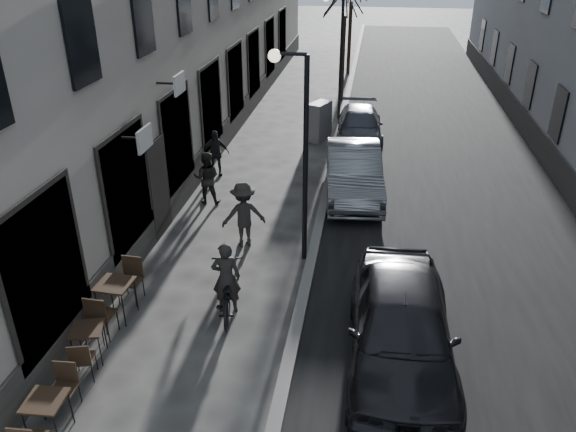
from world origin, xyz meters
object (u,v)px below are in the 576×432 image
(bistro_set_a, at_px, (48,413))
(bicycle, at_px, (227,290))
(pedestrian_near, at_px, (207,178))
(pedestrian_mid, at_px, (244,214))
(car_mid, at_px, (353,171))
(car_near, at_px, (401,327))
(bistro_set_c, at_px, (116,296))
(bistro_set_b, at_px, (89,340))
(car_far, at_px, (360,126))
(pedestrian_far, at_px, (215,153))
(streetlamp_near, at_px, (298,137))
(streetlamp_far, at_px, (337,44))
(utility_cabinet, at_px, (319,122))

(bistro_set_a, relative_size, bicycle, 0.77)
(pedestrian_near, distance_m, pedestrian_mid, 2.88)
(car_mid, bearing_deg, pedestrian_mid, -131.65)
(car_near, distance_m, car_mid, 7.66)
(bistro_set_a, xyz_separation_m, bistro_set_c, (-0.22, 3.12, 0.07))
(bistro_set_b, height_order, car_far, car_far)
(car_mid, xyz_separation_m, car_far, (0.00, 5.10, -0.15))
(bistro_set_a, bearing_deg, pedestrian_far, 88.34)
(bicycle, xyz_separation_m, pedestrian_mid, (-0.27, 2.86, 0.36))
(bistro_set_b, relative_size, car_far, 0.35)
(car_near, height_order, car_far, car_near)
(bistro_set_b, distance_m, car_near, 5.86)
(streetlamp_near, relative_size, bistro_set_c, 2.97)
(pedestrian_near, bearing_deg, bistro_set_a, 83.82)
(bistro_set_a, relative_size, pedestrian_far, 0.96)
(streetlamp_far, height_order, car_mid, streetlamp_far)
(bistro_set_b, bearing_deg, streetlamp_far, 63.13)
(streetlamp_near, bearing_deg, pedestrian_mid, 162.35)
(utility_cabinet, height_order, pedestrian_mid, pedestrian_mid)
(utility_cabinet, bearing_deg, pedestrian_mid, -73.18)
(streetlamp_near, height_order, car_mid, streetlamp_near)
(bistro_set_a, xyz_separation_m, bistro_set_b, (-0.20, 1.81, -0.02))
(bistro_set_a, distance_m, car_mid, 11.06)
(bistro_set_a, bearing_deg, bicycle, 58.57)
(car_near, relative_size, car_far, 1.14)
(bistro_set_b, xyz_separation_m, car_far, (4.56, 13.45, 0.18))
(bistro_set_c, relative_size, bicycle, 0.88)
(bistro_set_a, xyz_separation_m, car_far, (4.35, 15.26, 0.16))
(bicycle, height_order, pedestrian_mid, pedestrian_mid)
(pedestrian_mid, bearing_deg, utility_cabinet, -119.22)
(car_mid, bearing_deg, bicycle, -115.59)
(car_far, bearing_deg, pedestrian_mid, -109.95)
(pedestrian_near, height_order, car_near, car_near)
(streetlamp_far, bearing_deg, car_near, -81.17)
(bicycle, relative_size, pedestrian_near, 1.22)
(bicycle, distance_m, car_mid, 6.89)
(bicycle, relative_size, pedestrian_mid, 1.11)
(bicycle, bearing_deg, car_mid, -121.08)
(pedestrian_near, bearing_deg, utility_cabinet, -119.63)
(streetlamp_near, bearing_deg, bistro_set_a, -117.57)
(bistro_set_b, height_order, pedestrian_far, pedestrian_far)
(bistro_set_c, height_order, pedestrian_mid, pedestrian_mid)
(streetlamp_near, relative_size, bicycle, 2.63)
(car_near, bearing_deg, bistro_set_c, 173.67)
(streetlamp_near, relative_size, pedestrian_mid, 2.91)
(pedestrian_far, bearing_deg, bistro_set_a, -108.48)
(streetlamp_near, height_order, utility_cabinet, streetlamp_near)
(streetlamp_far, bearing_deg, pedestrian_mid, -97.17)
(bistro_set_b, bearing_deg, pedestrian_mid, 52.70)
(bicycle, relative_size, car_mid, 0.42)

